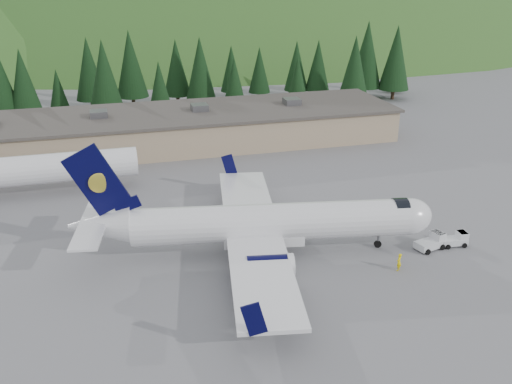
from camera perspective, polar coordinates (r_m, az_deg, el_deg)
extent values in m
plane|color=slate|center=(55.90, 1.68, -6.02)|extent=(600.00, 600.00, 0.00)
cylinder|color=white|center=(54.46, 1.72, -3.01)|extent=(26.88, 8.26, 3.58)
ellipsoid|color=white|center=(57.57, 15.01, -2.37)|extent=(5.22, 4.35, 3.58)
cylinder|color=black|center=(57.08, 14.16, -2.03)|extent=(1.84, 3.14, 2.95)
cone|color=white|center=(54.81, -15.35, -3.23)|extent=(6.26, 4.54, 3.58)
cube|color=white|center=(55.01, 0.71, -4.48)|extent=(8.04, 4.35, 0.95)
cube|color=white|center=(54.68, -0.28, -4.00)|extent=(10.90, 32.80, 0.33)
cube|color=#040431|center=(69.06, -2.70, 2.74)|extent=(1.92, 0.48, 2.74)
cube|color=#040431|center=(39.97, -0.19, -12.62)|extent=(1.92, 0.48, 2.74)
cylinder|color=#040431|center=(60.09, 0.14, -2.36)|extent=(4.33, 2.87, 2.19)
cylinder|color=white|center=(60.28, 1.85, -2.29)|extent=(0.97, 2.39, 2.32)
cube|color=white|center=(59.87, 0.14, -1.91)|extent=(2.10, 0.61, 0.86)
cylinder|color=#040431|center=(50.28, 1.39, -7.52)|extent=(4.33, 2.87, 2.19)
cylinder|color=white|center=(50.51, 3.45, -7.42)|extent=(0.97, 2.39, 2.32)
cube|color=white|center=(50.03, 1.40, -7.00)|extent=(2.10, 0.61, 0.86)
cube|color=#040431|center=(53.10, -15.62, 1.13)|extent=(5.85, 1.33, 6.99)
ellipsoid|color=gold|center=(53.30, -15.37, 1.02)|extent=(1.89, 0.50, 1.89)
ellipsoid|color=gold|center=(52.95, -15.43, 0.88)|extent=(1.89, 0.50, 1.89)
cube|color=#040431|center=(53.61, -12.75, -1.24)|extent=(2.63, 0.70, 1.89)
cube|color=white|center=(54.70, -15.89, -2.80)|extent=(4.55, 12.16, 0.21)
cylinder|color=slate|center=(57.66, 12.11, -4.67)|extent=(0.22, 0.22, 1.71)
cylinder|color=black|center=(57.88, 12.07, -5.11)|extent=(0.76, 0.39, 0.72)
cylinder|color=slate|center=(57.50, -1.46, -4.12)|extent=(0.27, 0.27, 1.90)
cylinder|color=black|center=(57.72, -1.08, -4.49)|extent=(1.09, 0.51, 1.05)
cylinder|color=black|center=(57.67, -1.84, -4.52)|extent=(1.09, 0.51, 1.05)
cylinder|color=slate|center=(52.94, -1.05, -6.55)|extent=(0.27, 0.27, 1.90)
cylinder|color=black|center=(53.17, -0.64, -6.94)|extent=(1.09, 0.51, 1.05)
cylinder|color=black|center=(53.12, -1.46, -6.98)|extent=(1.09, 0.51, 1.05)
cylinder|color=white|center=(73.13, -20.44, 2.18)|extent=(22.00, 3.60, 3.60)
cube|color=silver|center=(58.77, 16.97, -4.99)|extent=(3.23, 2.16, 0.69)
cube|color=silver|center=(59.19, 17.69, -4.24)|extent=(1.29, 1.58, 0.89)
cube|color=black|center=(59.02, 17.74, -3.90)|extent=(1.17, 1.46, 0.10)
cylinder|color=black|center=(60.02, 17.06, -4.70)|extent=(0.59, 0.35, 0.55)
cylinder|color=black|center=(59.10, 18.15, -5.27)|extent=(0.59, 0.35, 0.55)
cylinder|color=black|center=(58.70, 15.72, -5.16)|extent=(0.59, 0.35, 0.55)
cylinder|color=black|center=(57.76, 16.81, -5.76)|extent=(0.59, 0.35, 0.55)
cube|color=silver|center=(60.24, 19.11, -4.64)|extent=(2.75, 1.56, 0.61)
cube|color=silver|center=(60.44, 19.90, -4.11)|extent=(0.99, 1.31, 0.79)
cube|color=black|center=(60.30, 19.95, -3.81)|extent=(0.90, 1.21, 0.09)
cylinder|color=black|center=(61.30, 19.50, -4.47)|extent=(0.51, 0.24, 0.49)
cylinder|color=black|center=(60.23, 20.13, -5.05)|extent=(0.51, 0.24, 0.49)
cylinder|color=black|center=(60.48, 18.04, -4.64)|extent=(0.51, 0.24, 0.49)
cylinder|color=black|center=(59.40, 18.66, -5.23)|extent=(0.51, 0.24, 0.49)
cube|color=tan|center=(88.89, -8.79, 6.14)|extent=(70.00, 16.00, 4.80)
cube|color=#47423D|center=(88.24, -8.88, 7.73)|extent=(71.00, 17.00, 0.40)
cube|color=slate|center=(87.52, -15.46, 7.53)|extent=(2.50, 2.50, 1.00)
cube|color=slate|center=(88.79, -5.68, 8.41)|extent=(2.50, 2.50, 1.00)
cube|color=slate|center=(92.51, 3.61, 9.02)|extent=(2.50, 2.50, 1.00)
imported|color=#FFE107|center=(53.98, 14.10, -6.80)|extent=(0.73, 0.72, 1.70)
cone|color=black|center=(104.12, -22.26, 10.05)|extent=(5.58, 5.58, 11.42)
cone|color=black|center=(111.95, -19.21, 9.71)|extent=(3.53, 3.53, 7.22)
cone|color=black|center=(113.81, -16.39, 11.75)|extent=(5.70, 5.70, 11.67)
cone|color=black|center=(104.47, -14.94, 11.24)|extent=(5.95, 5.95, 12.17)
cone|color=black|center=(113.75, -12.44, 12.42)|extent=(6.14, 6.14, 12.57)
cone|color=black|center=(104.68, -9.62, 10.41)|extent=(4.29, 4.29, 8.77)
cone|color=black|center=(115.00, -7.98, 12.24)|extent=(5.31, 5.31, 10.87)
cone|color=black|center=(110.90, -5.60, 12.25)|extent=(5.68, 5.68, 11.62)
cone|color=black|center=(107.22, -2.18, 10.99)|extent=(4.31, 4.31, 8.81)
cone|color=black|center=(119.16, -2.48, 12.25)|extent=(4.55, 4.55, 9.30)
cone|color=black|center=(118.18, 0.34, 12.12)|extent=(4.46, 4.46, 9.12)
cone|color=black|center=(110.38, 4.18, 11.19)|extent=(4.21, 4.21, 8.61)
cone|color=black|center=(119.74, 4.07, 12.49)|extent=(4.89, 4.89, 10.01)
cone|color=black|center=(120.06, 6.21, 12.50)|extent=(4.98, 4.98, 10.18)
cone|color=black|center=(114.79, 9.84, 12.33)|extent=(5.63, 5.63, 11.51)
cone|color=black|center=(121.46, 11.03, 13.35)|extent=(6.53, 6.53, 13.35)
cone|color=black|center=(121.31, 13.81, 12.93)|extent=(6.24, 6.24, 12.76)
cone|color=black|center=(128.46, 13.78, 12.07)|extent=(4.07, 4.07, 8.32)
ellipsoid|color=#235D1C|center=(276.45, -2.94, -1.82)|extent=(420.00, 300.00, 300.00)
ellipsoid|color=#235D1C|center=(354.10, 14.82, 2.87)|extent=(392.00, 280.00, 280.00)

